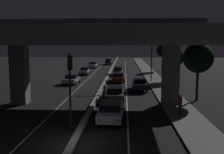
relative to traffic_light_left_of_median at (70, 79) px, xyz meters
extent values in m
plane|color=black|center=(0.63, -2.39, -3.70)|extent=(200.00, 200.00, 0.00)
cube|color=beige|center=(-2.65, 32.61, -3.70)|extent=(0.12, 126.00, 0.00)
cube|color=beige|center=(3.92, 32.61, -3.70)|extent=(0.12, 126.00, 0.00)
cube|color=gray|center=(0.63, 32.61, -3.54)|extent=(0.46, 126.00, 0.31)
cube|color=slate|center=(8.72, 25.61, -3.63)|extent=(2.89, 126.00, 0.14)
cube|color=slate|center=(-6.88, 8.42, -0.74)|extent=(1.55, 1.41, 5.91)
cube|color=slate|center=(8.14, 8.42, -0.74)|extent=(1.55, 1.41, 5.91)
cube|color=slate|center=(0.63, 8.42, 3.03)|extent=(21.59, 12.36, 1.63)
cube|color=#333335|center=(0.63, 8.42, 4.29)|extent=(21.59, 0.40, 0.90)
cylinder|color=black|center=(0.00, -0.10, -0.98)|extent=(0.14, 0.14, 5.44)
cube|color=black|center=(0.00, 0.08, 1.07)|extent=(0.30, 0.28, 0.95)
sphere|color=red|center=(0.00, 0.23, 1.37)|extent=(0.18, 0.18, 0.18)
sphere|color=black|center=(0.00, 0.23, 1.07)|extent=(0.18, 0.18, 0.18)
sphere|color=black|center=(0.00, 0.23, 0.77)|extent=(0.18, 0.18, 0.18)
cylinder|color=#2D2D30|center=(7.93, 24.46, 0.58)|extent=(0.18, 0.18, 8.55)
cylinder|color=#2D2D30|center=(7.17, 24.46, 4.70)|extent=(1.52, 0.10, 0.10)
ellipsoid|color=#F2B759|center=(6.42, 24.46, 4.60)|extent=(0.56, 0.32, 0.24)
cube|color=silver|center=(2.62, 2.90, -3.04)|extent=(2.00, 4.63, 0.63)
cube|color=black|center=(2.61, 2.67, -2.46)|extent=(1.69, 2.25, 0.53)
cylinder|color=black|center=(1.79, 4.44, -3.36)|extent=(0.23, 0.69, 0.68)
cylinder|color=black|center=(3.57, 4.37, -3.36)|extent=(0.23, 0.69, 0.68)
cylinder|color=black|center=(1.67, 1.43, -3.36)|extent=(0.23, 0.69, 0.68)
cylinder|color=black|center=(3.45, 1.36, -3.36)|extent=(0.23, 0.69, 0.68)
cube|color=red|center=(1.90, 0.63, -3.01)|extent=(0.18, 0.04, 0.11)
cube|color=red|center=(3.17, 0.58, -3.01)|extent=(0.18, 0.04, 0.11)
cube|color=#515459|center=(2.63, 10.58, -3.09)|extent=(1.87, 4.62, 0.58)
cube|color=black|center=(2.63, 10.35, -2.53)|extent=(1.62, 2.23, 0.54)
cylinder|color=black|center=(1.73, 12.08, -3.38)|extent=(0.21, 0.63, 0.62)
cylinder|color=black|center=(3.49, 12.11, -3.38)|extent=(0.21, 0.63, 0.62)
cylinder|color=black|center=(1.77, 9.05, -3.38)|extent=(0.21, 0.63, 0.62)
cylinder|color=black|center=(3.54, 9.08, -3.38)|extent=(0.21, 0.63, 0.62)
cube|color=red|center=(2.03, 8.26, -3.06)|extent=(0.18, 0.03, 0.11)
cube|color=red|center=(3.30, 8.28, -3.06)|extent=(0.18, 0.03, 0.11)
cube|color=#141938|center=(5.64, 16.58, -3.02)|extent=(1.79, 4.62, 0.72)
cube|color=black|center=(5.64, 16.47, -2.41)|extent=(1.56, 1.85, 0.51)
cylinder|color=black|center=(4.80, 18.11, -3.38)|extent=(0.21, 0.63, 0.63)
cylinder|color=black|center=(6.51, 18.10, -3.38)|extent=(0.21, 0.63, 0.63)
cylinder|color=black|center=(4.77, 15.07, -3.38)|extent=(0.21, 0.63, 0.63)
cylinder|color=black|center=(6.48, 15.06, -3.38)|extent=(0.21, 0.63, 0.63)
cube|color=red|center=(5.01, 14.28, -2.99)|extent=(0.18, 0.03, 0.11)
cube|color=red|center=(6.23, 14.27, -2.99)|extent=(0.18, 0.03, 0.11)
cube|color=#591414|center=(2.60, 24.32, -3.11)|extent=(2.07, 4.74, 0.56)
cube|color=black|center=(2.61, 24.21, -2.55)|extent=(1.71, 1.94, 0.55)
cylinder|color=black|center=(1.63, 25.81, -3.39)|extent=(0.23, 0.63, 0.62)
cylinder|color=black|center=(3.43, 25.90, -3.39)|extent=(0.23, 0.63, 0.62)
cylinder|color=black|center=(1.77, 22.75, -3.39)|extent=(0.23, 0.63, 0.62)
cylinder|color=black|center=(3.58, 22.83, -3.39)|extent=(0.23, 0.63, 0.62)
cube|color=red|center=(2.07, 21.96, -3.08)|extent=(0.18, 0.04, 0.11)
cube|color=red|center=(3.36, 22.02, -3.08)|extent=(0.18, 0.04, 0.11)
cube|color=silver|center=(2.38, 32.68, -3.09)|extent=(1.81, 4.65, 0.56)
cube|color=black|center=(2.38, 32.68, -2.45)|extent=(1.58, 2.80, 0.71)
cylinder|color=black|center=(1.50, 34.20, -3.37)|extent=(0.21, 0.66, 0.66)
cylinder|color=black|center=(3.23, 34.22, -3.37)|extent=(0.21, 0.66, 0.66)
cylinder|color=black|center=(1.53, 31.15, -3.37)|extent=(0.21, 0.66, 0.66)
cylinder|color=black|center=(3.26, 31.16, -3.37)|extent=(0.21, 0.66, 0.66)
cube|color=red|center=(1.79, 30.35, -3.06)|extent=(0.18, 0.03, 0.11)
cube|color=red|center=(3.02, 30.36, -3.06)|extent=(0.18, 0.03, 0.11)
cube|color=gray|center=(-4.32, 21.59, -3.11)|extent=(2.04, 4.15, 0.57)
cube|color=black|center=(-4.31, 21.79, -2.58)|extent=(1.72, 2.03, 0.49)
cylinder|color=black|center=(-3.47, 20.21, -3.40)|extent=(0.23, 0.60, 0.59)
cylinder|color=black|center=(-5.29, 20.29, -3.40)|extent=(0.23, 0.60, 0.59)
cylinder|color=black|center=(-3.35, 22.89, -3.40)|extent=(0.23, 0.60, 0.59)
cylinder|color=black|center=(-5.16, 22.97, -3.40)|extent=(0.23, 0.60, 0.59)
cube|color=white|center=(-3.58, 23.60, -3.20)|extent=(0.18, 0.04, 0.11)
cube|color=white|center=(-4.87, 23.66, -3.20)|extent=(0.18, 0.04, 0.11)
cube|color=gray|center=(-4.15, 33.75, -3.10)|extent=(1.72, 4.25, 0.57)
cube|color=black|center=(-4.15, 33.85, -2.55)|extent=(1.48, 1.71, 0.54)
cylinder|color=black|center=(-3.36, 32.34, -3.39)|extent=(0.21, 0.63, 0.62)
cylinder|color=black|center=(-4.98, 32.36, -3.39)|extent=(0.21, 0.63, 0.62)
cylinder|color=black|center=(-3.33, 35.13, -3.39)|extent=(0.21, 0.63, 0.62)
cylinder|color=black|center=(-4.94, 35.15, -3.39)|extent=(0.21, 0.63, 0.62)
cube|color=white|center=(-3.54, 35.86, -3.19)|extent=(0.18, 0.03, 0.11)
cube|color=white|center=(-4.70, 35.88, -3.19)|extent=(0.18, 0.03, 0.11)
cube|color=silver|center=(-4.19, 47.18, -3.04)|extent=(1.96, 4.06, 0.63)
cube|color=black|center=(-4.19, 47.28, -2.49)|extent=(1.65, 1.66, 0.49)
cylinder|color=black|center=(-3.36, 45.83, -3.36)|extent=(0.23, 0.69, 0.68)
cylinder|color=black|center=(-5.12, 45.90, -3.36)|extent=(0.23, 0.69, 0.68)
cylinder|color=black|center=(-3.26, 48.47, -3.36)|extent=(0.23, 0.69, 0.68)
cylinder|color=black|center=(-5.02, 48.54, -3.36)|extent=(0.23, 0.69, 0.68)
cube|color=white|center=(-3.48, 49.17, -3.14)|extent=(0.18, 0.04, 0.11)
cube|color=white|center=(-4.75, 49.21, -3.14)|extent=(0.18, 0.04, 0.11)
cube|color=#515459|center=(-0.98, 58.00, -3.01)|extent=(1.82, 4.16, 0.70)
cube|color=black|center=(-0.98, 58.00, -2.33)|extent=(1.60, 2.50, 0.65)
cylinder|color=black|center=(-0.10, 56.64, -3.36)|extent=(0.20, 0.68, 0.68)
cylinder|color=black|center=(-1.85, 56.63, -3.36)|extent=(0.20, 0.68, 0.68)
cylinder|color=black|center=(-0.11, 59.38, -3.36)|extent=(0.20, 0.68, 0.68)
cylinder|color=black|center=(-1.87, 59.37, -3.36)|extent=(0.20, 0.68, 0.68)
cube|color=white|center=(-0.37, 60.09, -3.11)|extent=(0.18, 0.03, 0.11)
cube|color=white|center=(-1.63, 60.08, -3.11)|extent=(0.18, 0.03, 0.11)
cylinder|color=black|center=(1.59, 6.21, -3.43)|extent=(0.09, 0.54, 0.54)
cylinder|color=black|center=(1.62, 4.82, -3.43)|extent=(0.11, 0.54, 0.54)
cube|color=silver|center=(1.61, 5.51, -3.21)|extent=(0.26, 1.06, 0.32)
cylinder|color=#26593F|center=(1.61, 5.51, -2.78)|extent=(0.33, 0.33, 0.53)
sphere|color=#B21919|center=(1.61, 5.51, -2.40)|extent=(0.24, 0.24, 0.24)
cube|color=red|center=(1.62, 4.77, -3.21)|extent=(0.08, 0.03, 0.08)
cylinder|color=black|center=(1.41, 12.80, -3.39)|extent=(0.12, 0.61, 0.61)
cylinder|color=black|center=(1.33, 11.50, -3.39)|extent=(0.14, 0.62, 0.61)
cube|color=navy|center=(1.37, 12.15, -3.17)|extent=(0.30, 1.00, 0.32)
cylinder|color=#3F3F44|center=(1.37, 12.15, -2.77)|extent=(0.34, 0.34, 0.48)
sphere|color=#B21919|center=(1.37, 12.15, -2.41)|extent=(0.24, 0.24, 0.24)
cube|color=red|center=(1.33, 11.45, -3.17)|extent=(0.08, 0.03, 0.08)
cylinder|color=#2D261E|center=(8.37, 4.63, -3.16)|extent=(0.29, 0.29, 0.78)
cylinder|color=maroon|center=(8.37, 4.63, -2.45)|extent=(0.34, 0.34, 0.65)
sphere|color=tan|center=(8.37, 4.63, -2.02)|extent=(0.21, 0.21, 0.21)
cylinder|color=#2D2116|center=(11.39, 10.67, -2.02)|extent=(0.28, 0.28, 3.35)
sphere|color=black|center=(11.39, 10.67, 0.85)|extent=(3.19, 3.19, 3.19)
cylinder|color=#2D2116|center=(11.61, 25.21, -2.35)|extent=(0.40, 0.40, 2.69)
sphere|color=black|center=(11.61, 25.21, 0.23)|extent=(3.30, 3.30, 3.30)
cylinder|color=#2D2116|center=(12.05, 41.06, -1.96)|extent=(0.34, 0.34, 3.48)
sphere|color=black|center=(12.05, 41.06, 0.84)|extent=(2.80, 2.80, 2.80)
camera|label=1|loc=(3.63, -17.23, 2.35)|focal=42.00mm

